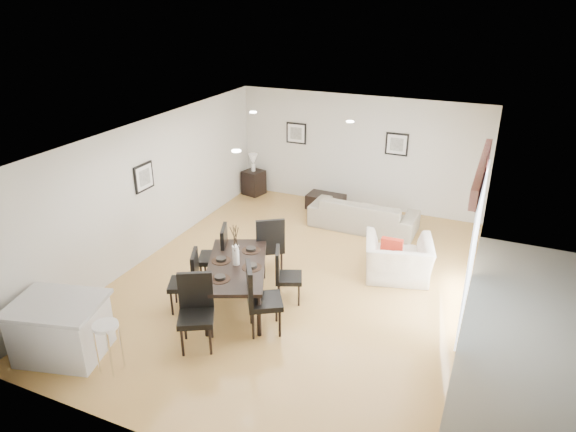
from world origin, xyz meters
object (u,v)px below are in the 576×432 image
at_px(coffee_table, 326,202).
at_px(dining_table, 237,268).
at_px(armchair, 398,259).
at_px(bar_stool, 106,331).
at_px(dining_chair_efar, 284,272).
at_px(dining_chair_head, 196,307).
at_px(dining_chair_wfar, 218,252).
at_px(dining_chair_foot, 270,243).
at_px(sofa, 364,214).
at_px(dining_chair_enear, 258,295).
at_px(dining_chair_wnear, 189,278).
at_px(kitchen_island, 61,328).
at_px(side_table, 254,182).

bearing_deg(coffee_table, dining_table, -86.90).
bearing_deg(armchair, bar_stool, 37.91).
relative_size(dining_chair_efar, dining_chair_head, 0.85).
xyz_separation_m(dining_chair_wfar, bar_stool, (-0.17, -2.65, 0.04)).
bearing_deg(dining_chair_wfar, coffee_table, 148.54).
bearing_deg(dining_chair_foot, coffee_table, -121.58).
height_order(dining_chair_wfar, dining_chair_head, dining_chair_head).
relative_size(armchair, coffee_table, 1.34).
distance_m(dining_table, coffee_table, 4.57).
bearing_deg(bar_stool, dining_chair_wfar, 86.29).
bearing_deg(sofa, dining_table, 75.21).
xyz_separation_m(dining_chair_wfar, coffee_table, (0.60, 4.04, -0.44)).
height_order(sofa, dining_chair_enear, dining_chair_enear).
relative_size(dining_chair_wnear, dining_chair_efar, 1.08).
height_order(dining_table, dining_chair_wnear, dining_chair_wnear).
height_order(coffee_table, bar_stool, bar_stool).
distance_m(dining_chair_head, bar_stool, 1.27).
height_order(dining_table, coffee_table, dining_table).
height_order(dining_table, kitchen_island, kitchen_island).
bearing_deg(dining_chair_wnear, armchair, 103.94).
bearing_deg(kitchen_island, dining_table, 37.29).
height_order(dining_chair_enear, dining_chair_foot, dining_chair_foot).
bearing_deg(side_table, bar_stool, -79.39).
xyz_separation_m(dining_chair_enear, coffee_table, (-0.71, 5.06, -0.47)).
distance_m(sofa, dining_table, 3.98).
distance_m(dining_chair_enear, dining_chair_head, 0.94).
height_order(sofa, bar_stool, bar_stool).
height_order(dining_chair_wfar, dining_chair_efar, dining_chair_wfar).
bearing_deg(dining_chair_wnear, dining_table, 97.66).
distance_m(dining_chair_enear, coffee_table, 5.13).
xyz_separation_m(side_table, kitchen_island, (0.43, -6.88, 0.13)).
height_order(dining_chair_foot, side_table, dining_chair_foot).
bearing_deg(kitchen_island, dining_chair_wnear, 44.58).
distance_m(dining_chair_wnear, dining_chair_efar, 1.57).
xyz_separation_m(armchair, dining_chair_head, (-2.31, -3.09, 0.25)).
height_order(dining_chair_wnear, coffee_table, dining_chair_wnear).
bearing_deg(dining_chair_wnear, dining_chair_enear, 60.89).
relative_size(dining_chair_wnear, dining_chair_head, 0.92).
relative_size(dining_chair_wnear, dining_chair_enear, 0.91).
relative_size(dining_chair_wfar, side_table, 1.75).
relative_size(sofa, dining_chair_foot, 2.02).
xyz_separation_m(dining_chair_efar, dining_chair_foot, (-0.61, 0.72, 0.10)).
bearing_deg(bar_stool, kitchen_island, -180.00).
distance_m(dining_chair_enear, dining_chair_efar, 0.95).
bearing_deg(dining_chair_foot, armchair, 166.41).
bearing_deg(side_table, armchair, -32.52).
relative_size(dining_table, dining_chair_efar, 2.13).
bearing_deg(kitchen_island, sofa, 50.47).
xyz_separation_m(sofa, armchair, (1.17, -1.87, 0.04)).
bearing_deg(dining_chair_wnear, dining_chair_efar, 97.77).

